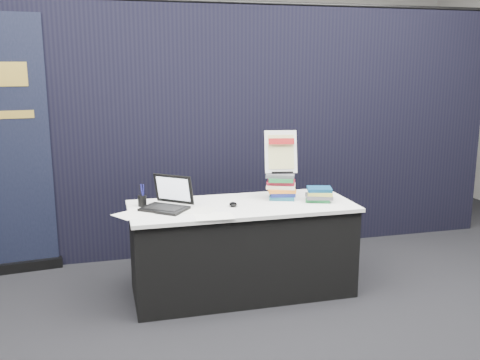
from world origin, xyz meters
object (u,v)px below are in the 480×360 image
stacking_chair (246,196)px  display_table (242,248)px  book_stack_short (318,195)px  info_sign (281,152)px  laptop (163,201)px  book_stack_tall (281,186)px

stacking_chair → display_table: bearing=-93.7°
book_stack_short → info_sign: info_sign is taller
laptop → info_sign: info_sign is taller
laptop → info_sign: size_ratio=1.22×
book_stack_short → info_sign: (-0.26, 0.20, 0.33)m
book_stack_short → info_sign: 0.47m
laptop → stacking_chair: (0.91, 0.87, -0.23)m
display_table → book_stack_tall: (0.37, 0.10, 0.48)m
laptop → book_stack_short: 1.26m
book_stack_tall → laptop: bearing=-175.7°
display_table → stacking_chair: stacking_chair is taller
laptop → book_stack_tall: size_ratio=1.67×
info_sign → stacking_chair: 0.95m
stacking_chair → info_sign: bearing=-69.7°
laptop → book_stack_tall: 1.00m
laptop → stacking_chair: stacking_chair is taller
display_table → book_stack_tall: bearing=15.3°
info_sign → stacking_chair: size_ratio=0.35×
book_stack_tall → stacking_chair: size_ratio=0.25×
display_table → laptop: 0.76m
laptop → book_stack_short: laptop is taller
book_stack_short → stacking_chair: size_ratio=0.23×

